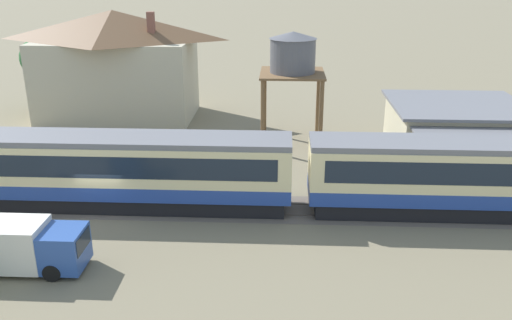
% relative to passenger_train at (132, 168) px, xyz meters
% --- Properties ---
extents(ground_plane, '(600.00, 600.00, 0.00)m').
position_rel_passenger_train_xyz_m(ground_plane, '(-1.36, -0.93, -2.31)').
color(ground_plane, '#7A7056').
extents(passenger_train, '(56.64, 3.04, 4.16)m').
position_rel_passenger_train_xyz_m(passenger_train, '(0.00, 0.00, 0.00)').
color(passenger_train, '#234293').
rests_on(passenger_train, ground_plane).
extents(railway_track, '(96.42, 3.60, 0.04)m').
position_rel_passenger_train_xyz_m(railway_track, '(-5.04, -0.00, -2.30)').
color(railway_track, '#665B51').
rests_on(railway_track, ground_plane).
extents(station_building, '(9.20, 9.49, 3.75)m').
position_rel_passenger_train_xyz_m(station_building, '(20.42, 9.62, -0.41)').
color(station_building, beige).
rests_on(station_building, ground_plane).
extents(station_house_brown_roof, '(13.88, 8.16, 9.17)m').
position_rel_passenger_train_xyz_m(station_house_brown_roof, '(-6.03, 18.19, 2.42)').
color(station_house_brown_roof, '#BCB293').
rests_on(station_house_brown_roof, ground_plane).
extents(water_tower, '(4.67, 4.67, 8.29)m').
position_rel_passenger_train_xyz_m(water_tower, '(8.93, 11.97, 4.20)').
color(water_tower, brown).
rests_on(water_tower, ground_plane).
extents(delivery_truck_blue, '(5.85, 2.06, 2.27)m').
position_rel_passenger_train_xyz_m(delivery_truck_blue, '(-3.42, -6.77, -1.12)').
color(delivery_truck_blue, '#2D519E').
rests_on(delivery_truck_blue, ground_plane).
extents(yard_tree_0, '(3.62, 3.62, 6.52)m').
position_rel_passenger_train_xyz_m(yard_tree_0, '(-13.77, 20.72, 2.36)').
color(yard_tree_0, '#4C3823').
rests_on(yard_tree_0, ground_plane).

